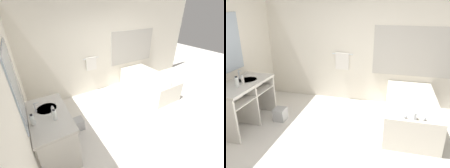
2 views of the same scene
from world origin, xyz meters
TOP-DOWN VIEW (x-y plane):
  - ground_plane at (0.00, 0.00)m, footprint 16.00×16.00m
  - wall_back_with_blinds at (0.04, 2.23)m, footprint 7.40×0.13m
  - vanity_counter at (-1.86, 0.53)m, footprint 0.65×1.28m
  - sink_faucet at (-2.04, 0.70)m, footprint 0.09×0.04m
  - bathtub at (1.27, 1.26)m, footprint 0.93×1.85m
  - water_bottle_1 at (-1.79, 0.32)m, footprint 0.07×0.07m
  - soap_dispenser at (-1.79, 0.46)m, footprint 0.05×0.05m
  - waste_bin at (-1.30, 0.81)m, footprint 0.23×0.23m

SIDE VIEW (x-z plane):
  - ground_plane at x=0.00m, z-range 0.00..0.00m
  - waste_bin at x=-1.30m, z-range 0.00..0.26m
  - bathtub at x=1.27m, z-range -0.03..0.67m
  - vanity_counter at x=-1.86m, z-range 0.19..1.07m
  - soap_dispenser at x=-1.79m, z-range 0.87..1.04m
  - sink_faucet at x=-2.04m, z-range 0.88..1.06m
  - water_bottle_1 at x=-1.79m, z-range 0.87..1.07m
  - wall_back_with_blinds at x=0.04m, z-range 0.00..2.70m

